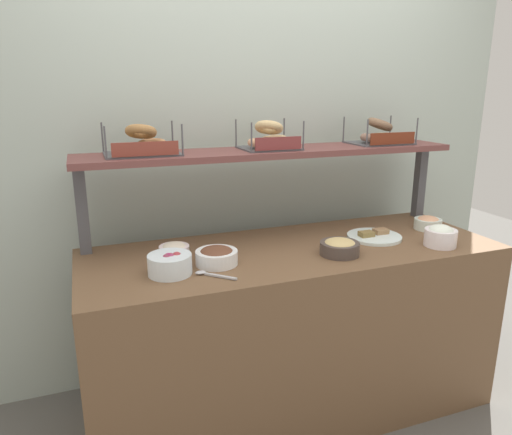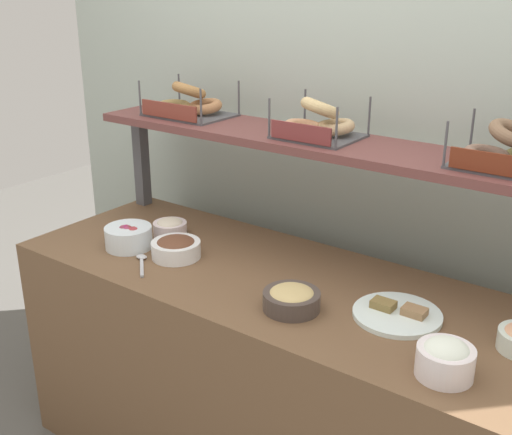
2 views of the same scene
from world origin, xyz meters
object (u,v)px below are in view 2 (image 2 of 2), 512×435
at_px(bowl_beet_salad, 129,236).
at_px(bowl_hummus, 292,299).
at_px(serving_spoon_near_plate, 142,261).
at_px(bagel_basket_poppy, 509,153).
at_px(bowl_cream_cheese, 445,359).
at_px(bagel_basket_plain, 318,124).
at_px(bowl_chocolate_spread, 176,247).
at_px(serving_plate_white, 398,313).
at_px(bagel_basket_everything, 189,104).
at_px(bowl_potato_salad, 170,228).

relative_size(bowl_beet_salad, bowl_hummus, 1.00).
bearing_deg(serving_spoon_near_plate, bagel_basket_poppy, 23.27).
distance_m(bowl_cream_cheese, bagel_basket_poppy, 0.65).
distance_m(serving_spoon_near_plate, bagel_basket_plain, 0.79).
height_order(bowl_hummus, bagel_basket_poppy, bagel_basket_poppy).
distance_m(bowl_chocolate_spread, serving_spoon_near_plate, 0.13).
bearing_deg(bagel_basket_plain, bowl_cream_cheese, -35.33).
distance_m(serving_plate_white, bagel_basket_poppy, 0.57).
relative_size(serving_spoon_near_plate, bagel_basket_plain, 0.51).
distance_m(serving_plate_white, bagel_basket_plain, 0.71).
height_order(bowl_hummus, serving_plate_white, bowl_hummus).
xyz_separation_m(bagel_basket_plain, bagel_basket_poppy, (0.64, 0.00, -0.00)).
height_order(serving_plate_white, bagel_basket_everything, bagel_basket_everything).
distance_m(bowl_beet_salad, bowl_chocolate_spread, 0.21).
bearing_deg(bowl_cream_cheese, bowl_potato_salad, 167.54).
distance_m(bowl_potato_salad, serving_plate_white, 0.99).
relative_size(bowl_beet_salad, serving_spoon_near_plate, 1.24).
height_order(bowl_hummus, serving_spoon_near_plate, bowl_hummus).
height_order(bowl_beet_salad, bowl_hummus, bowl_beet_salad).
xyz_separation_m(serving_plate_white, bagel_basket_poppy, (0.18, 0.27, 0.47)).
xyz_separation_m(bowl_hummus, bagel_basket_everything, (-0.79, 0.43, 0.44)).
bearing_deg(serving_spoon_near_plate, serving_plate_white, 12.05).
relative_size(bowl_potato_salad, bowl_beet_salad, 0.75).
height_order(bowl_cream_cheese, bagel_basket_poppy, bagel_basket_poppy).
bearing_deg(bowl_hummus, serving_plate_white, 28.30).
relative_size(serving_spoon_near_plate, bagel_basket_everything, 0.43).
xyz_separation_m(bowl_cream_cheese, bowl_chocolate_spread, (-1.06, 0.14, -0.01)).
height_order(bowl_potato_salad, bowl_beet_salad, bowl_beet_salad).
relative_size(bowl_chocolate_spread, bagel_basket_everything, 0.54).
relative_size(bowl_potato_salad, bowl_hummus, 0.74).
xyz_separation_m(bowl_potato_salad, bagel_basket_plain, (0.53, 0.22, 0.44)).
height_order(bowl_cream_cheese, bagel_basket_plain, bagel_basket_plain).
xyz_separation_m(bowl_beet_salad, serving_spoon_near_plate, (0.14, -0.07, -0.04)).
relative_size(serving_plate_white, bagel_basket_poppy, 0.85).
distance_m(bagel_basket_everything, bagel_basket_poppy, 1.25).
relative_size(bowl_beet_salad, bagel_basket_everything, 0.53).
xyz_separation_m(bowl_hummus, bagel_basket_plain, (-0.18, 0.42, 0.44)).
height_order(bowl_hummus, bagel_basket_everything, bagel_basket_everything).
bearing_deg(bowl_beet_salad, bagel_basket_everything, 94.86).
relative_size(bowl_cream_cheese, bagel_basket_plain, 0.53).
bearing_deg(bowl_beet_salad, bagel_basket_plain, 33.80).
bearing_deg(bowl_potato_salad, serving_plate_white, -3.12).
height_order(bowl_potato_salad, serving_plate_white, bowl_potato_salad).
xyz_separation_m(serving_spoon_near_plate, bagel_basket_poppy, (1.08, 0.46, 0.47)).
bearing_deg(bagel_basket_everything, bowl_beet_salad, -85.14).
bearing_deg(serving_spoon_near_plate, bagel_basket_plain, 46.56).
height_order(serving_plate_white, serving_spoon_near_plate, serving_plate_white).
relative_size(bagel_basket_plain, bagel_basket_poppy, 0.89).
height_order(bowl_cream_cheese, bagel_basket_everything, bagel_basket_everything).
distance_m(bowl_potato_salad, serving_spoon_near_plate, 0.26).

